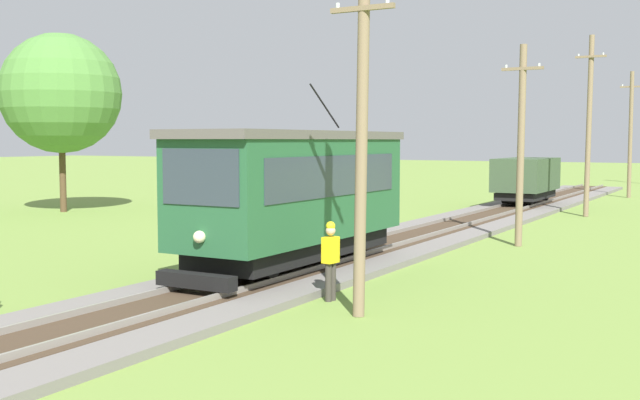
% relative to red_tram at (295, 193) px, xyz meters
% --- Properties ---
extents(red_tram, '(2.60, 8.54, 4.79)m').
position_rel_red_tram_xyz_m(red_tram, '(0.00, 0.00, 0.00)').
color(red_tram, '#235633').
rests_on(red_tram, rail_right).
extents(freight_car, '(2.40, 5.20, 2.31)m').
position_rel_red_tram_xyz_m(freight_car, '(-0.00, 23.40, -0.64)').
color(freight_car, '#384C33').
rests_on(freight_car, rail_right).
extents(utility_pole_near_tram, '(1.40, 0.46, 7.04)m').
position_rel_red_tram_xyz_m(utility_pole_near_tram, '(3.68, -3.45, 1.42)').
color(utility_pole_near_tram, '#7A664C').
rests_on(utility_pole_near_tram, ground).
extents(utility_pole_mid, '(1.40, 0.43, 6.77)m').
position_rel_red_tram_xyz_m(utility_pole_mid, '(3.68, 8.52, 1.29)').
color(utility_pole_mid, '#7A664C').
rests_on(utility_pole_mid, ground).
extents(utility_pole_far, '(1.40, 0.63, 8.47)m').
position_rel_red_tram_xyz_m(utility_pole_far, '(3.68, 20.31, 2.14)').
color(utility_pole_far, '#7A664C').
rests_on(utility_pole_far, ground).
extents(utility_pole_distant, '(1.40, 0.31, 7.81)m').
position_rel_red_tram_xyz_m(utility_pole_distant, '(3.68, 33.78, 1.81)').
color(utility_pole_distant, '#7A664C').
rests_on(utility_pole_distant, ground).
extents(second_worker, '(0.28, 0.41, 1.78)m').
position_rel_red_tram_xyz_m(second_worker, '(2.46, -2.52, -1.21)').
color(second_worker, '#38332D').
rests_on(second_worker, ground).
extents(tree_right_far, '(5.92, 5.92, 8.85)m').
position_rel_red_tram_xyz_m(tree_right_far, '(-19.53, 9.70, 3.69)').
color(tree_right_far, '#4C3823').
rests_on(tree_right_far, ground).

